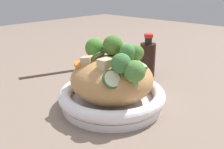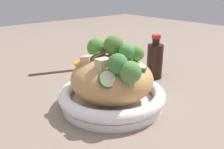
% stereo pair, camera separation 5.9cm
% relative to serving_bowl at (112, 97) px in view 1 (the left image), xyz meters
% --- Properties ---
extents(ground_plane, '(3.00, 3.00, 0.00)m').
position_rel_serving_bowl_xyz_m(ground_plane, '(0.00, 0.00, -0.02)').
color(ground_plane, '#7D695A').
extents(serving_bowl, '(0.27, 0.27, 0.05)m').
position_rel_serving_bowl_xyz_m(serving_bowl, '(0.00, 0.00, 0.00)').
color(serving_bowl, white).
rests_on(serving_bowl, ground_plane).
extents(noodle_heap, '(0.20, 0.20, 0.12)m').
position_rel_serving_bowl_xyz_m(noodle_heap, '(-0.00, 0.00, 0.05)').
color(noodle_heap, tan).
rests_on(noodle_heap, serving_bowl).
extents(broccoli_florets, '(0.20, 0.13, 0.09)m').
position_rel_serving_bowl_xyz_m(broccoli_florets, '(-0.02, 0.00, 0.11)').
color(broccoli_florets, '#9AB570').
rests_on(broccoli_florets, serving_bowl).
extents(carrot_coins, '(0.12, 0.12, 0.04)m').
position_rel_serving_bowl_xyz_m(carrot_coins, '(0.00, 0.01, 0.10)').
color(carrot_coins, orange).
rests_on(carrot_coins, serving_bowl).
extents(zucchini_slices, '(0.14, 0.14, 0.06)m').
position_rel_serving_bowl_xyz_m(zucchini_slices, '(-0.02, 0.02, 0.09)').
color(zucchini_slices, beige).
rests_on(zucchini_slices, serving_bowl).
extents(chicken_chunks, '(0.10, 0.10, 0.03)m').
position_rel_serving_bowl_xyz_m(chicken_chunks, '(-0.01, 0.02, 0.10)').
color(chicken_chunks, '#C8B08C').
rests_on(chicken_chunks, serving_bowl).
extents(soy_sauce_bottle, '(0.05, 0.05, 0.14)m').
position_rel_serving_bowl_xyz_m(soy_sauce_bottle, '(0.06, -0.24, 0.04)').
color(soy_sauce_bottle, black).
rests_on(soy_sauce_bottle, ground_plane).
extents(chopsticks_pair, '(0.10, 0.22, 0.01)m').
position_rel_serving_bowl_xyz_m(chopsticks_pair, '(0.31, -0.04, -0.02)').
color(chopsticks_pair, black).
rests_on(chopsticks_pair, ground_plane).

